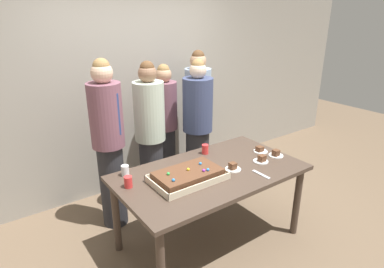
{
  "coord_description": "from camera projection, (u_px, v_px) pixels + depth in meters",
  "views": [
    {
      "loc": [
        -1.74,
        -2.13,
        2.2
      ],
      "look_at": [
        -0.11,
        0.15,
        1.15
      ],
      "focal_mm": 30.42,
      "sensor_mm": 36.0,
      "label": 1
    }
  ],
  "objects": [
    {
      "name": "plated_slice_near_right",
      "position": [
        233.0,
        167.0,
        3.08
      ],
      "size": [
        0.15,
        0.15,
        0.07
      ],
      "color": "white",
      "rests_on": "party_table"
    },
    {
      "name": "drink_cup_far_end",
      "position": [
        205.0,
        149.0,
        3.42
      ],
      "size": [
        0.07,
        0.07,
        0.1
      ],
      "primitive_type": "cylinder",
      "color": "red",
      "rests_on": "party_table"
    },
    {
      "name": "drink_cup_middle",
      "position": [
        125.0,
        171.0,
        2.96
      ],
      "size": [
        0.07,
        0.07,
        0.1
      ],
      "primitive_type": "cylinder",
      "color": "white",
      "rests_on": "party_table"
    },
    {
      "name": "person_far_right_suit",
      "position": [
        150.0,
        137.0,
        3.6
      ],
      "size": [
        0.33,
        0.33,
        1.73
      ],
      "rotation": [
        0.0,
        0.0,
        -1.7
      ],
      "color": "#28282D",
      "rests_on": "ground_plane"
    },
    {
      "name": "plated_slice_far_left",
      "position": [
        261.0,
        160.0,
        3.24
      ],
      "size": [
        0.15,
        0.15,
        0.07
      ],
      "color": "white",
      "rests_on": "party_table"
    },
    {
      "name": "person_striped_tie_right",
      "position": [
        198.0,
        129.0,
        3.88
      ],
      "size": [
        0.35,
        0.35,
        1.71
      ],
      "rotation": [
        0.0,
        0.0,
        -2.29
      ],
      "color": "#28282D",
      "rests_on": "ground_plane"
    },
    {
      "name": "person_green_shirt_behind",
      "position": [
        109.0,
        143.0,
        3.3
      ],
      "size": [
        0.33,
        0.33,
        1.8
      ],
      "rotation": [
        0.0,
        0.0,
        -1.17
      ],
      "color": "#28282D",
      "rests_on": "ground_plane"
    },
    {
      "name": "ground_plane",
      "position": [
        209.0,
        240.0,
        3.34
      ],
      "size": [
        12.0,
        12.0,
        0.0
      ],
      "primitive_type": "plane",
      "color": "brown"
    },
    {
      "name": "person_serving_front",
      "position": [
        198.0,
        115.0,
        4.3
      ],
      "size": [
        0.34,
        0.34,
        1.76
      ],
      "rotation": [
        0.0,
        0.0,
        -2.26
      ],
      "color": "#28282D",
      "rests_on": "ground_plane"
    },
    {
      "name": "cake_server_utensil",
      "position": [
        261.0,
        174.0,
        2.99
      ],
      "size": [
        0.03,
        0.2,
        0.01
      ],
      "primitive_type": "cube",
      "color": "silver",
      "rests_on": "party_table"
    },
    {
      "name": "sheet_cake",
      "position": [
        188.0,
        176.0,
        2.88
      ],
      "size": [
        0.65,
        0.4,
        0.12
      ],
      "color": "beige",
      "rests_on": "party_table"
    },
    {
      "name": "plated_slice_far_right",
      "position": [
        260.0,
        150.0,
        3.47
      ],
      "size": [
        0.15,
        0.15,
        0.06
      ],
      "color": "white",
      "rests_on": "party_table"
    },
    {
      "name": "interior_back_panel",
      "position": [
        131.0,
        72.0,
        4.03
      ],
      "size": [
        8.0,
        0.12,
        3.0
      ],
      "primitive_type": "cube",
      "color": "#9E998E",
      "rests_on": "ground_plane"
    },
    {
      "name": "party_table",
      "position": [
        211.0,
        179.0,
        3.09
      ],
      "size": [
        1.77,
        1.0,
        0.8
      ],
      "color": "#47382D",
      "rests_on": "ground_plane"
    },
    {
      "name": "plated_slice_near_left",
      "position": [
        276.0,
        154.0,
        3.37
      ],
      "size": [
        0.15,
        0.15,
        0.07
      ],
      "color": "white",
      "rests_on": "party_table"
    },
    {
      "name": "drink_cup_nearest",
      "position": [
        128.0,
        182.0,
        2.76
      ],
      "size": [
        0.07,
        0.07,
        0.1
      ],
      "primitive_type": "cylinder",
      "color": "red",
      "rests_on": "party_table"
    },
    {
      "name": "person_back_corner",
      "position": [
        165.0,
        127.0,
        4.07
      ],
      "size": [
        0.31,
        0.31,
        1.63
      ],
      "rotation": [
        0.0,
        0.0,
        -1.96
      ],
      "color": "#28282D",
      "rests_on": "ground_plane"
    }
  ]
}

